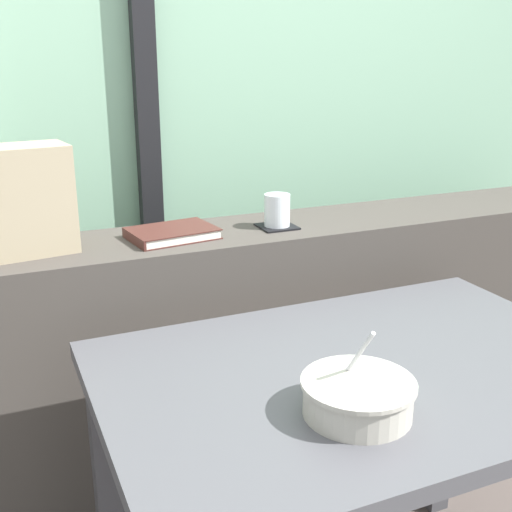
# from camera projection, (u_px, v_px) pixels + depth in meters

# --- Properties ---
(outdoor_backdrop) EXTENTS (4.80, 0.08, 2.80)m
(outdoor_backdrop) POSITION_uv_depth(u_px,v_px,m) (177.00, 25.00, 2.06)
(outdoor_backdrop) COLOR #84B293
(outdoor_backdrop) RESTS_ON ground
(window_divider_post) EXTENTS (0.07, 0.05, 2.60)m
(window_divider_post) POSITION_uv_depth(u_px,v_px,m) (144.00, 57.00, 1.98)
(window_divider_post) COLOR black
(window_divider_post) RESTS_ON ground
(dark_console_ledge) EXTENTS (2.80, 0.31, 0.85)m
(dark_console_ledge) POSITION_uv_depth(u_px,v_px,m) (241.00, 367.00, 1.89)
(dark_console_ledge) COLOR #423D38
(dark_console_ledge) RESTS_ON ground
(breakfast_table) EXTENTS (1.06, 0.70, 0.71)m
(breakfast_table) POSITION_uv_depth(u_px,v_px,m) (363.00, 416.00, 1.32)
(breakfast_table) COLOR #414145
(breakfast_table) RESTS_ON ground
(coaster_square) EXTENTS (0.10, 0.10, 0.00)m
(coaster_square) POSITION_uv_depth(u_px,v_px,m) (277.00, 227.00, 1.78)
(coaster_square) COLOR black
(coaster_square) RESTS_ON dark_console_ledge
(juice_glass) EXTENTS (0.07, 0.07, 0.09)m
(juice_glass) POSITION_uv_depth(u_px,v_px,m) (277.00, 211.00, 1.77)
(juice_glass) COLOR white
(juice_glass) RESTS_ON coaster_square
(closed_book) EXTENTS (0.24, 0.18, 0.03)m
(closed_book) POSITION_uv_depth(u_px,v_px,m) (172.00, 233.00, 1.68)
(closed_book) COLOR #47231E
(closed_book) RESTS_ON dark_console_ledge
(throw_pillow) EXTENTS (0.34, 0.18, 0.26)m
(throw_pillow) POSITION_uv_depth(u_px,v_px,m) (1.00, 203.00, 1.50)
(throw_pillow) COLOR tan
(throw_pillow) RESTS_ON dark_console_ledge
(soup_bowl) EXTENTS (0.20, 0.20, 0.16)m
(soup_bowl) POSITION_uv_depth(u_px,v_px,m) (358.00, 397.00, 1.11)
(soup_bowl) COLOR #BCB7A8
(soup_bowl) RESTS_ON breakfast_table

